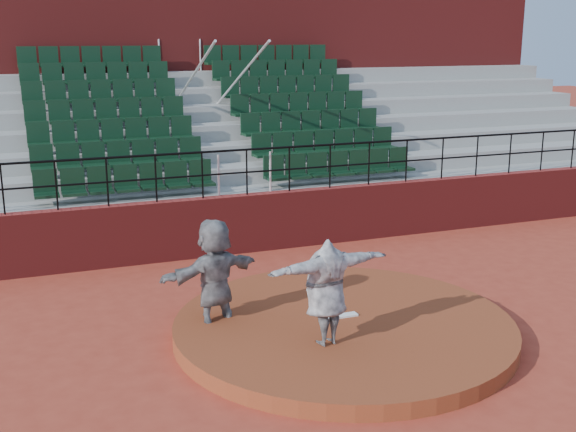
# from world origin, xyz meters

# --- Properties ---
(ground) EXTENTS (90.00, 90.00, 0.00)m
(ground) POSITION_xyz_m (0.00, 0.00, 0.00)
(ground) COLOR #A23724
(ground) RESTS_ON ground
(pitchers_mound) EXTENTS (5.50, 5.50, 0.25)m
(pitchers_mound) POSITION_xyz_m (0.00, 0.00, 0.12)
(pitchers_mound) COLOR brown
(pitchers_mound) RESTS_ON ground
(pitching_rubber) EXTENTS (0.60, 0.15, 0.03)m
(pitching_rubber) POSITION_xyz_m (0.00, 0.15, 0.27)
(pitching_rubber) COLOR white
(pitching_rubber) RESTS_ON pitchers_mound
(boundary_wall) EXTENTS (24.00, 0.30, 1.30)m
(boundary_wall) POSITION_xyz_m (0.00, 5.00, 0.65)
(boundary_wall) COLOR maroon
(boundary_wall) RESTS_ON ground
(wall_railing) EXTENTS (24.04, 0.05, 1.03)m
(wall_railing) POSITION_xyz_m (0.00, 5.00, 2.03)
(wall_railing) COLOR black
(wall_railing) RESTS_ON boundary_wall
(seating_deck) EXTENTS (24.00, 5.97, 4.63)m
(seating_deck) POSITION_xyz_m (0.00, 8.64, 1.45)
(seating_deck) COLOR gray
(seating_deck) RESTS_ON ground
(press_box_facade) EXTENTS (24.00, 3.00, 7.10)m
(press_box_facade) POSITION_xyz_m (0.00, 12.60, 3.55)
(press_box_facade) COLOR maroon
(press_box_facade) RESTS_ON ground
(pitcher) EXTENTS (2.05, 0.81, 1.62)m
(pitcher) POSITION_xyz_m (-0.64, -0.70, 1.06)
(pitcher) COLOR black
(pitcher) RESTS_ON pitchers_mound
(fielder) EXTENTS (1.87, 1.09, 1.92)m
(fielder) POSITION_xyz_m (-1.91, 0.84, 0.96)
(fielder) COLOR black
(fielder) RESTS_ON ground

